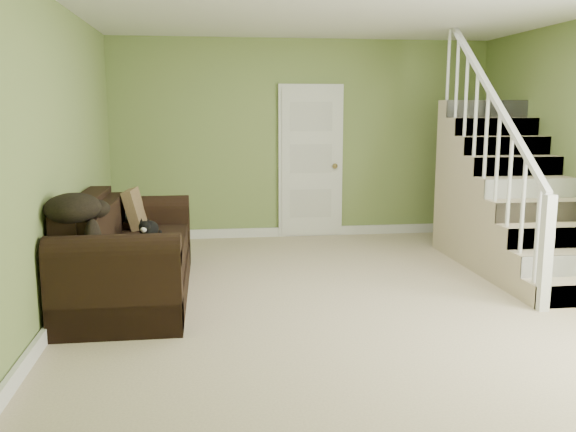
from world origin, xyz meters
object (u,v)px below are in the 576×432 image
object	(u,v)px
sofa	(126,259)
side_table	(120,244)
cat	(149,230)
banana	(144,244)

from	to	relation	value
sofa	side_table	bearing A→B (deg)	101.08
sofa	side_table	size ratio (longest dim) A/B	2.93
cat	banana	xyz separation A→B (m)	(-0.01, -0.37, -0.06)
sofa	side_table	distance (m)	0.94
side_table	cat	world-z (taller)	side_table
sofa	banana	xyz separation A→B (m)	(0.19, -0.19, 0.17)
sofa	banana	size ratio (longest dim) A/B	12.65
side_table	banana	bearing A→B (deg)	-71.52
cat	side_table	bearing A→B (deg)	125.67
sofa	cat	xyz separation A→B (m)	(0.20, 0.18, 0.23)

